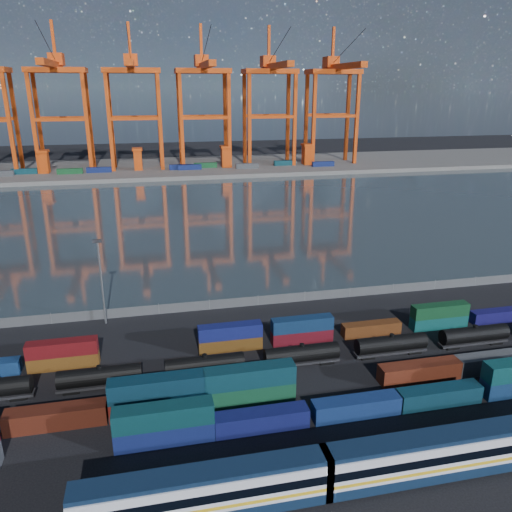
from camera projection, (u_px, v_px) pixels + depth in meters
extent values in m
plane|color=black|center=(297.00, 379.00, 76.43)|extent=(700.00, 700.00, 0.00)
plane|color=#2B383E|center=(211.00, 215.00, 173.59)|extent=(700.00, 700.00, 0.00)
cube|color=#514F4C|center=(186.00, 167.00, 270.43)|extent=(700.00, 70.00, 2.00)
cone|color=#1E2630|center=(73.00, 7.00, 1433.17)|extent=(1100.00, 1100.00, 520.00)
cone|color=#1E2630|center=(212.00, 22.00, 1522.64)|extent=(1040.00, 1040.00, 460.00)
cone|color=#1E2630|center=(335.00, 38.00, 1615.34)|extent=(960.00, 960.00, 380.00)
cone|color=#1E2630|center=(431.00, 53.00, 1698.06)|extent=(840.00, 840.00, 300.00)
cube|color=silver|center=(206.00, 491.00, 51.25)|extent=(26.85, 3.22, 4.08)
cube|color=#0E1E35|center=(206.00, 507.00, 51.95)|extent=(26.85, 3.29, 1.29)
cube|color=#0E1E35|center=(205.00, 473.00, 50.51)|extent=(26.85, 2.90, 0.54)
cube|color=gold|center=(206.00, 498.00, 51.53)|extent=(26.88, 3.32, 0.39)
cube|color=black|center=(205.00, 488.00, 51.12)|extent=(26.88, 3.32, 1.07)
cube|color=black|center=(293.00, 497.00, 54.01)|extent=(3.22, 2.15, 0.75)
cube|color=silver|center=(434.00, 454.00, 56.44)|extent=(26.85, 3.22, 4.08)
cube|color=#0E1E35|center=(432.00, 469.00, 57.13)|extent=(26.85, 3.29, 1.29)
cube|color=#0E1E35|center=(437.00, 437.00, 55.70)|extent=(26.85, 2.90, 0.54)
cube|color=gold|center=(433.00, 460.00, 56.72)|extent=(26.88, 3.32, 0.39)
cube|color=black|center=(435.00, 451.00, 56.30)|extent=(26.88, 3.32, 1.07)
cube|color=black|center=(355.00, 486.00, 55.45)|extent=(3.22, 2.15, 0.75)
cube|color=black|center=(503.00, 461.00, 59.20)|extent=(3.22, 2.15, 0.75)
cube|color=navy|center=(165.00, 433.00, 62.46)|extent=(12.42, 2.52, 2.69)
cube|color=#0B353A|center=(163.00, 415.00, 61.59)|extent=(12.42, 2.52, 2.69)
cube|color=#101653|center=(262.00, 420.00, 64.95)|extent=(12.42, 2.52, 2.69)
cube|color=navy|center=(357.00, 407.00, 67.59)|extent=(12.42, 2.52, 2.69)
cube|color=#0C2E3E|center=(438.00, 396.00, 70.03)|extent=(12.42, 2.52, 2.69)
cube|color=#4C1A0F|center=(56.00, 417.00, 65.50)|extent=(12.88, 2.62, 2.79)
cube|color=#5E140E|center=(158.00, 404.00, 68.12)|extent=(12.88, 2.62, 2.79)
cube|color=#0B2839|center=(157.00, 387.00, 67.22)|extent=(12.88, 2.62, 2.79)
cube|color=#12472B|center=(250.00, 393.00, 70.68)|extent=(12.88, 2.62, 2.79)
cube|color=#0B313C|center=(250.00, 376.00, 69.78)|extent=(12.88, 2.62, 2.79)
cube|color=#5F2213|center=(419.00, 371.00, 75.95)|extent=(12.88, 2.62, 2.79)
cube|color=#484A4D|center=(494.00, 362.00, 78.51)|extent=(12.88, 2.62, 2.79)
cube|color=brown|center=(64.00, 361.00, 79.32)|extent=(10.82, 2.20, 2.34)
cube|color=#5F0E11|center=(62.00, 348.00, 78.57)|extent=(10.82, 2.20, 2.34)
cube|color=#5B3712|center=(230.00, 343.00, 84.68)|extent=(10.82, 2.20, 2.34)
cube|color=navy|center=(230.00, 331.00, 83.92)|extent=(10.82, 2.20, 2.34)
cube|color=#590D16|center=(302.00, 336.00, 87.21)|extent=(10.82, 2.20, 2.34)
cube|color=#0F294E|center=(302.00, 324.00, 86.45)|extent=(10.82, 2.20, 2.34)
cube|color=#5B2D12|center=(371.00, 329.00, 89.81)|extent=(10.82, 2.20, 2.34)
cube|color=#0E4B4B|center=(439.00, 322.00, 92.49)|extent=(10.82, 2.20, 2.34)
cube|color=#114221|center=(440.00, 310.00, 91.74)|extent=(10.82, 2.20, 2.34)
cube|color=#131054|center=(497.00, 316.00, 94.97)|extent=(10.82, 2.20, 2.34)
cube|color=black|center=(20.00, 396.00, 71.78)|extent=(2.32, 1.67, 0.56)
cylinder|color=black|center=(100.00, 376.00, 73.44)|extent=(12.07, 2.69, 2.69)
cylinder|color=black|center=(99.00, 367.00, 72.96)|extent=(0.74, 0.74, 0.46)
cube|color=black|center=(101.00, 385.00, 73.92)|extent=(12.53, 1.86, 0.37)
cube|color=black|center=(72.00, 390.00, 73.21)|extent=(2.32, 1.67, 0.56)
cube|color=black|center=(130.00, 383.00, 74.87)|extent=(2.32, 1.67, 0.56)
cylinder|color=black|center=(205.00, 364.00, 76.53)|extent=(12.07, 2.69, 2.69)
cylinder|color=black|center=(205.00, 356.00, 76.05)|extent=(0.74, 0.74, 0.46)
cube|color=black|center=(205.00, 373.00, 77.01)|extent=(12.53, 1.86, 0.37)
cube|color=black|center=(178.00, 378.00, 76.30)|extent=(2.32, 1.67, 0.56)
cube|color=black|center=(232.00, 372.00, 77.96)|extent=(2.32, 1.67, 0.56)
cylinder|color=black|center=(302.00, 353.00, 79.62)|extent=(12.07, 2.69, 2.69)
cylinder|color=black|center=(302.00, 345.00, 79.15)|extent=(0.74, 0.74, 0.46)
cube|color=black|center=(301.00, 362.00, 80.10)|extent=(12.53, 1.86, 0.37)
cube|color=black|center=(276.00, 366.00, 79.39)|extent=(2.32, 1.67, 0.56)
cube|color=black|center=(326.00, 361.00, 81.06)|extent=(2.32, 1.67, 0.56)
cylinder|color=black|center=(391.00, 343.00, 82.72)|extent=(12.07, 2.69, 2.69)
cylinder|color=black|center=(392.00, 335.00, 82.24)|extent=(0.74, 0.74, 0.46)
cube|color=black|center=(390.00, 351.00, 83.20)|extent=(12.53, 1.86, 0.37)
cube|color=black|center=(367.00, 356.00, 82.48)|extent=(2.32, 1.67, 0.56)
cube|color=black|center=(413.00, 351.00, 84.15)|extent=(2.32, 1.67, 0.56)
cylinder|color=black|center=(474.00, 334.00, 85.81)|extent=(12.07, 2.69, 2.69)
cylinder|color=black|center=(475.00, 326.00, 85.33)|extent=(0.74, 0.74, 0.46)
cube|color=black|center=(473.00, 342.00, 86.29)|extent=(12.53, 1.86, 0.37)
cube|color=black|center=(451.00, 346.00, 85.57)|extent=(2.32, 1.67, 0.56)
cube|color=black|center=(494.00, 341.00, 87.24)|extent=(2.32, 1.67, 0.56)
cube|color=#595B5E|center=(258.00, 301.00, 102.02)|extent=(160.00, 0.06, 2.00)
cylinder|color=slate|center=(51.00, 318.00, 94.01)|extent=(0.12, 0.12, 2.20)
cylinder|color=slate|center=(106.00, 314.00, 96.00)|extent=(0.12, 0.12, 2.20)
cylinder|color=slate|center=(159.00, 309.00, 98.00)|extent=(0.12, 0.12, 2.20)
cylinder|color=slate|center=(209.00, 304.00, 99.99)|extent=(0.12, 0.12, 2.20)
cylinder|color=slate|center=(258.00, 300.00, 101.99)|extent=(0.12, 0.12, 2.20)
cylinder|color=slate|center=(305.00, 296.00, 103.98)|extent=(0.12, 0.12, 2.20)
cylinder|color=slate|center=(350.00, 292.00, 105.98)|extent=(0.12, 0.12, 2.20)
cylinder|color=slate|center=(393.00, 288.00, 107.97)|extent=(0.12, 0.12, 2.20)
cylinder|color=slate|center=(435.00, 285.00, 109.97)|extent=(0.12, 0.12, 2.20)
cylinder|color=slate|center=(475.00, 281.00, 111.96)|extent=(0.12, 0.12, 2.20)
cylinder|color=slate|center=(102.00, 284.00, 91.93)|extent=(0.36, 0.36, 16.00)
cube|color=black|center=(97.00, 241.00, 89.25)|extent=(1.60, 0.40, 0.60)
cube|color=#CD400E|center=(10.00, 126.00, 235.38)|extent=(1.78, 1.78, 49.97)
cube|color=#CD400E|center=(16.00, 124.00, 247.71)|extent=(1.78, 1.78, 49.97)
cube|color=#CD400E|center=(34.00, 125.00, 237.49)|extent=(1.78, 1.78, 49.97)
cube|color=#CD400E|center=(39.00, 123.00, 249.82)|extent=(1.78, 1.78, 49.97)
cube|color=#CD400E|center=(87.00, 125.00, 242.37)|extent=(1.78, 1.78, 49.97)
cube|color=#CD400E|center=(90.00, 123.00, 254.70)|extent=(1.78, 1.78, 49.97)
cube|color=#CD400E|center=(60.00, 120.00, 239.12)|extent=(24.43, 1.55, 1.55)
cube|color=#CD400E|center=(64.00, 118.00, 251.45)|extent=(24.43, 1.55, 1.55)
cube|color=#CD400E|center=(56.00, 70.00, 238.03)|extent=(27.76, 15.55, 2.44)
cube|color=#CD400E|center=(51.00, 64.00, 224.99)|extent=(3.33, 53.30, 2.78)
cube|color=#CD400E|center=(56.00, 59.00, 240.53)|extent=(6.66, 8.88, 5.55)
cube|color=#CD400E|center=(53.00, 40.00, 235.79)|extent=(1.33, 1.33, 17.77)
cylinder|color=black|center=(47.00, 45.00, 220.02)|extent=(0.27, 45.71, 15.08)
cube|color=#CD400E|center=(110.00, 124.00, 244.47)|extent=(1.78, 1.78, 49.97)
cube|color=#CD400E|center=(111.00, 122.00, 256.80)|extent=(1.78, 1.78, 49.97)
cube|color=#CD400E|center=(160.00, 123.00, 249.35)|extent=(1.78, 1.78, 49.97)
cube|color=#CD400E|center=(159.00, 122.00, 261.68)|extent=(1.78, 1.78, 49.97)
cube|color=#CD400E|center=(135.00, 119.00, 246.10)|extent=(24.43, 1.55, 1.55)
cube|color=#CD400E|center=(135.00, 117.00, 258.44)|extent=(24.43, 1.55, 1.55)
cube|color=#CD400E|center=(131.00, 70.00, 245.02)|extent=(27.76, 15.55, 2.44)
cube|color=#CD400E|center=(130.00, 65.00, 231.97)|extent=(3.33, 53.30, 2.78)
cube|color=#CD400E|center=(131.00, 60.00, 247.52)|extent=(6.66, 8.88, 5.55)
cube|color=#CD400E|center=(129.00, 41.00, 242.77)|extent=(1.33, 1.33, 17.77)
cylinder|color=black|center=(129.00, 46.00, 227.00)|extent=(0.27, 45.71, 15.08)
cube|color=#CD400E|center=(181.00, 123.00, 251.46)|extent=(1.78, 1.78, 49.97)
cube|color=#CD400E|center=(180.00, 121.00, 263.79)|extent=(1.78, 1.78, 49.97)
cube|color=#CD400E|center=(229.00, 122.00, 256.33)|extent=(1.78, 1.78, 49.97)
cube|color=#CD400E|center=(225.00, 121.00, 268.66)|extent=(1.78, 1.78, 49.97)
cube|color=#CD400E|center=(205.00, 118.00, 253.09)|extent=(24.43, 1.55, 1.55)
cube|color=#CD400E|center=(203.00, 116.00, 265.42)|extent=(24.43, 1.55, 1.55)
cube|color=#CD400E|center=(202.00, 71.00, 252.00)|extent=(27.76, 15.55, 2.44)
cube|color=#CD400E|center=(205.00, 65.00, 238.95)|extent=(3.33, 53.30, 2.78)
cube|color=#CD400E|center=(201.00, 61.00, 254.50)|extent=(6.66, 8.88, 5.55)
cube|color=#CD400E|center=(201.00, 43.00, 249.76)|extent=(1.33, 1.33, 17.77)
cylinder|color=black|center=(206.00, 47.00, 233.98)|extent=(0.27, 45.71, 15.08)
cube|color=#CD400E|center=(249.00, 122.00, 258.44)|extent=(1.78, 1.78, 49.97)
cube|color=#CD400E|center=(245.00, 121.00, 270.77)|extent=(1.78, 1.78, 49.97)
cube|color=#CD400E|center=(295.00, 122.00, 263.31)|extent=(1.78, 1.78, 49.97)
cube|color=#CD400E|center=(288.00, 120.00, 275.64)|extent=(1.78, 1.78, 49.97)
cube|color=#CD400E|center=(272.00, 117.00, 260.07)|extent=(24.43, 1.55, 1.55)
cube|color=#CD400E|center=(266.00, 116.00, 272.40)|extent=(24.43, 1.55, 1.55)
cube|color=#CD400E|center=(270.00, 71.00, 258.98)|extent=(27.76, 15.55, 2.44)
cube|color=#CD400E|center=(276.00, 66.00, 245.94)|extent=(3.33, 53.30, 2.78)
cube|color=#CD400E|center=(268.00, 61.00, 261.48)|extent=(6.66, 8.88, 5.55)
cube|color=#CD400E|center=(269.00, 44.00, 256.74)|extent=(1.33, 1.33, 17.77)
cylinder|color=black|center=(278.00, 48.00, 240.96)|extent=(0.27, 45.71, 15.08)
cube|color=#CD400E|center=(314.00, 121.00, 265.42)|extent=(1.78, 1.78, 49.97)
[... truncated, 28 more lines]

